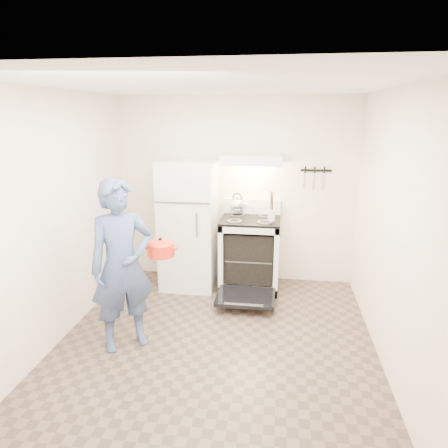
{
  "coord_description": "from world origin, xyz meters",
  "views": [
    {
      "loc": [
        0.59,
        -3.51,
        2.28
      ],
      "look_at": [
        -0.05,
        1.0,
        1.0
      ],
      "focal_mm": 32.0,
      "sensor_mm": 36.0,
      "label": 1
    }
  ],
  "objects": [
    {
      "name": "floor",
      "position": [
        0.0,
        0.0,
        0.0
      ],
      "size": [
        3.6,
        3.6,
        0.0
      ],
      "primitive_type": "plane",
      "color": "brown",
      "rests_on": "ground"
    },
    {
      "name": "back_wall",
      "position": [
        0.0,
        1.8,
        1.25
      ],
      "size": [
        3.2,
        0.02,
        2.5
      ],
      "primitive_type": "cube",
      "color": "#F0E2C9",
      "rests_on": "ground"
    },
    {
      "name": "refrigerator",
      "position": [
        -0.58,
        1.45,
        0.85
      ],
      "size": [
        0.7,
        0.7,
        1.7
      ],
      "primitive_type": "cube",
      "color": "silver",
      "rests_on": "floor"
    },
    {
      "name": "stove_body",
      "position": [
        0.23,
        1.48,
        0.46
      ],
      "size": [
        0.76,
        0.65,
        0.92
      ],
      "primitive_type": "cube",
      "color": "silver",
      "rests_on": "floor"
    },
    {
      "name": "cooktop",
      "position": [
        0.23,
        1.48,
        0.94
      ],
      "size": [
        0.76,
        0.65,
        0.03
      ],
      "primitive_type": "cube",
      "color": "black",
      "rests_on": "stove_body"
    },
    {
      "name": "backsplash",
      "position": [
        0.23,
        1.76,
        1.05
      ],
      "size": [
        0.76,
        0.07,
        0.2
      ],
      "primitive_type": "cube",
      "color": "silver",
      "rests_on": "cooktop"
    },
    {
      "name": "oven_door",
      "position": [
        0.23,
        0.88,
        0.12
      ],
      "size": [
        0.7,
        0.54,
        0.04
      ],
      "primitive_type": "cube",
      "color": "black",
      "rests_on": "floor"
    },
    {
      "name": "oven_rack",
      "position": [
        0.23,
        1.48,
        0.44
      ],
      "size": [
        0.6,
        0.52,
        0.01
      ],
      "primitive_type": "cube",
      "color": "slate",
      "rests_on": "stove_body"
    },
    {
      "name": "range_hood",
      "position": [
        0.23,
        1.55,
        1.71
      ],
      "size": [
        0.76,
        0.5,
        0.12
      ],
      "primitive_type": "cube",
      "color": "silver",
      "rests_on": "back_wall"
    },
    {
      "name": "knife_strip",
      "position": [
        1.05,
        1.79,
        1.55
      ],
      "size": [
        0.4,
        0.02,
        0.03
      ],
      "primitive_type": "cube",
      "color": "black",
      "rests_on": "back_wall"
    },
    {
      "name": "pizza_stone",
      "position": [
        0.24,
        1.51,
        0.45
      ],
      "size": [
        0.37,
        0.37,
        0.02
      ],
      "primitive_type": "cylinder",
      "color": "brown",
      "rests_on": "oven_rack"
    },
    {
      "name": "tea_kettle",
      "position": [
        0.03,
        1.67,
        1.1
      ],
      "size": [
        0.24,
        0.2,
        0.29
      ],
      "primitive_type": null,
      "color": "silver",
      "rests_on": "cooktop"
    },
    {
      "name": "utensil_jar",
      "position": [
        0.5,
        1.31,
        1.05
      ],
      "size": [
        0.1,
        0.1,
        0.13
      ],
      "primitive_type": "cylinder",
      "rotation": [
        0.0,
        0.0,
        -0.15
      ],
      "color": "silver",
      "rests_on": "cooktop"
    },
    {
      "name": "person",
      "position": [
        -0.88,
        -0.1,
        0.85
      ],
      "size": [
        0.74,
        0.7,
        1.7
      ],
      "primitive_type": "imported",
      "rotation": [
        0.0,
        0.0,
        0.64
      ],
      "color": "navy",
      "rests_on": "floor"
    },
    {
      "name": "dutch_oven",
      "position": [
        -0.57,
        0.16,
        0.94
      ],
      "size": [
        0.34,
        0.27,
        0.23
      ],
      "primitive_type": null,
      "color": "red",
      "rests_on": "person"
    }
  ]
}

